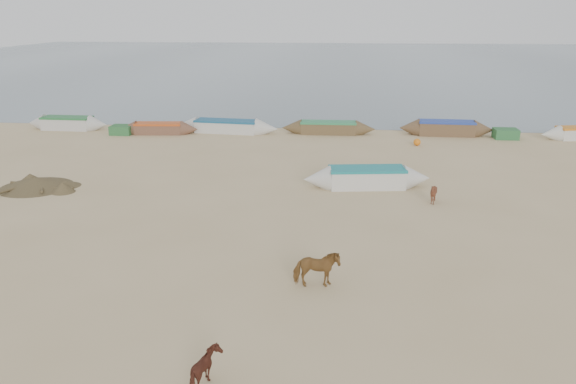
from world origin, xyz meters
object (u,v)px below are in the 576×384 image
object	(u,v)px
near_canoe	(367,178)
cow_adult	(316,269)
calf_front	(433,193)
calf_right	(207,370)

from	to	relation	value
near_canoe	cow_adult	bearing A→B (deg)	-108.08
cow_adult	calf_front	xyz separation A→B (m)	(4.62, 8.21, -0.12)
cow_adult	calf_front	size ratio (longest dim) A/B	1.49
calf_front	cow_adult	bearing A→B (deg)	-63.31
cow_adult	near_canoe	bearing A→B (deg)	-17.65
calf_right	near_canoe	world-z (taller)	near_canoe
calf_front	calf_right	size ratio (longest dim) A/B	1.08
cow_adult	calf_front	distance (m)	9.42
cow_adult	calf_right	bearing A→B (deg)	149.14
cow_adult	near_canoe	world-z (taller)	cow_adult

